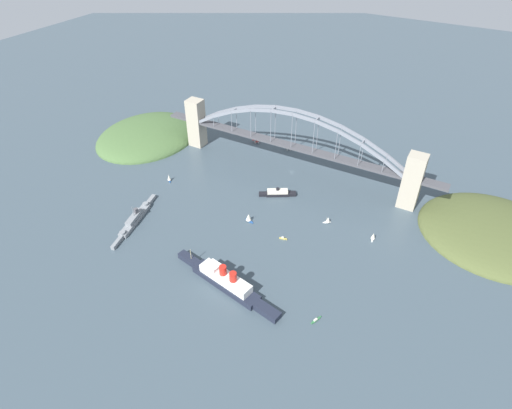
% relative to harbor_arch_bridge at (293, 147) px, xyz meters
% --- Properties ---
extents(ground_plane, '(1400.00, 1400.00, 0.00)m').
position_rel_harbor_arch_bridge_xyz_m(ground_plane, '(-0.00, -0.00, -30.84)').
color(ground_plane, '#3D4C56').
extents(harbor_arch_bridge, '(309.92, 15.12, 70.93)m').
position_rel_harbor_arch_bridge_xyz_m(harbor_arch_bridge, '(0.00, 0.00, 0.00)').
color(harbor_arch_bridge, '#ADA38E').
rests_on(harbor_arch_bridge, ground).
extents(headland_west_shore, '(132.92, 120.52, 26.56)m').
position_rel_harbor_arch_bridge_xyz_m(headland_west_shore, '(-204.24, 3.13, -30.84)').
color(headland_west_shore, '#4C562D').
rests_on(headland_west_shore, ground).
extents(headland_east_shore, '(112.16, 131.96, 29.87)m').
position_rel_harbor_arch_bridge_xyz_m(headland_east_shore, '(185.78, 13.73, -30.84)').
color(headland_east_shore, '#476638').
rests_on(headland_east_shore, ground).
extents(ocean_liner, '(102.53, 26.94, 19.75)m').
position_rel_harbor_arch_bridge_xyz_m(ocean_liner, '(-25.45, 171.90, -25.16)').
color(ocean_liner, '#1E2333').
rests_on(ocean_liner, ground).
extents(naval_cruiser, '(21.94, 77.53, 17.24)m').
position_rel_harbor_arch_bridge_xyz_m(naval_cruiser, '(90.12, 146.01, -27.87)').
color(naval_cruiser, gray).
rests_on(naval_cruiser, ground).
extents(harbor_ferry_steamer, '(34.88, 23.93, 8.59)m').
position_rel_harbor_arch_bridge_xyz_m(harbor_ferry_steamer, '(-6.35, 45.39, -28.15)').
color(harbor_ferry_steamer, black).
rests_on(harbor_ferry_steamer, ground).
extents(seaplane_taxiing_near_bridge, '(9.66, 9.44, 4.67)m').
position_rel_harbor_arch_bridge_xyz_m(seaplane_taxiing_near_bridge, '(64.16, -37.88, -28.92)').
color(seaplane_taxiing_near_bridge, '#B7B7B2').
rests_on(seaplane_taxiing_near_bridge, ground).
extents(seaplane_second_in_formation, '(11.20, 8.33, 5.07)m').
position_rel_harbor_arch_bridge_xyz_m(seaplane_second_in_formation, '(22.96, -41.29, -28.67)').
color(seaplane_second_in_formation, '#B7B7B2').
rests_on(seaplane_second_in_formation, ground).
extents(small_boat_0, '(6.20, 5.92, 8.17)m').
position_rel_harbor_arch_bridge_xyz_m(small_boat_0, '(104.32, 77.88, -27.06)').
color(small_boat_0, '#234C8C').
rests_on(small_boat_0, ground).
extents(small_boat_1, '(6.97, 5.97, 7.06)m').
position_rel_harbor_arch_bridge_xyz_m(small_boat_1, '(-65.90, 61.35, -27.54)').
color(small_boat_1, silver).
rests_on(small_boat_1, ground).
extents(small_boat_2, '(7.11, 2.38, 2.56)m').
position_rel_harbor_arch_bridge_xyz_m(small_boat_2, '(-39.96, 101.63, -29.92)').
color(small_boat_2, gold).
rests_on(small_boat_2, ground).
extents(small_boat_3, '(4.30, 6.95, 8.13)m').
position_rel_harbor_arch_bridge_xyz_m(small_boat_3, '(-108.93, 63.63, -27.02)').
color(small_boat_3, silver).
rests_on(small_boat_3, ground).
extents(small_boat_4, '(4.61, 9.59, 1.86)m').
position_rel_harbor_arch_bridge_xyz_m(small_boat_4, '(-99.01, 168.18, -30.17)').
color(small_boat_4, '#2D6B3D').
rests_on(small_boat_4, ground).
extents(small_boat_5, '(9.24, 6.32, 8.83)m').
position_rel_harbor_arch_bridge_xyz_m(small_boat_5, '(-1.09, 94.55, -26.76)').
color(small_boat_5, '#234C8C').
rests_on(small_boat_5, ground).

